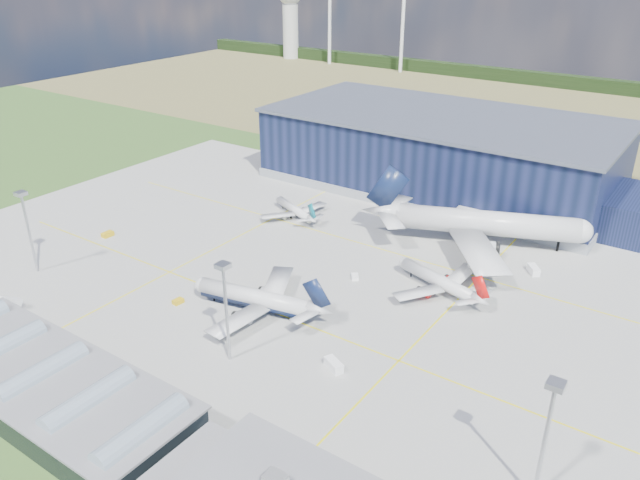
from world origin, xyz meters
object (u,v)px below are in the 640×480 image
(gse_tug_a, at_px, (108,234))
(airstair, at_px, (11,307))
(light_mast_west, at_px, (26,219))
(airliner_navy, at_px, (254,289))
(airliner_widebody, at_px, (487,211))
(hangar, at_px, (447,155))
(gse_van_a, at_px, (334,365))
(gse_tug_b, at_px, (178,301))
(gse_cart_b, at_px, (355,277))
(gse_van_b, at_px, (533,270))
(light_mast_center, at_px, (225,297))
(airliner_red, at_px, (438,274))
(airliner_regional, at_px, (294,205))
(light_mast_east, at_px, (548,423))

(gse_tug_a, relative_size, airstair, 0.71)
(light_mast_west, xyz_separation_m, airliner_navy, (61.91, 18.00, -9.38))
(airliner_widebody, xyz_separation_m, gse_tug_a, (-95.94, -59.67, -10.09))
(hangar, relative_size, gse_van_a, 30.27)
(gse_tug_b, height_order, gse_cart_b, gse_cart_b)
(light_mast_west, distance_m, gse_van_b, 135.05)
(gse_van_b, bearing_deg, gse_van_a, -146.07)
(light_mast_center, height_order, gse_van_b, light_mast_center)
(hangar, height_order, gse_tug_b, hangar)
(airliner_red, distance_m, gse_cart_b, 22.09)
(light_mast_west, xyz_separation_m, airliner_widebody, (93.29, 85.00, -4.63))
(airliner_navy, xyz_separation_m, airliner_regional, (-27.17, 52.00, -2.01))
(hangar, relative_size, airliner_regional, 5.84)
(hangar, xyz_separation_m, airstair, (-48.46, -140.80, -10.08))
(airliner_navy, xyz_separation_m, airliner_widebody, (31.38, 67.00, 4.75))
(airliner_navy, height_order, airstair, airliner_navy)
(gse_tug_b, relative_size, gse_van_a, 0.55)
(gse_tug_b, bearing_deg, airliner_widebody, 62.48)
(airliner_red, height_order, airliner_regional, airliner_red)
(light_mast_east, height_order, airliner_navy, light_mast_east)
(airliner_red, relative_size, gse_van_b, 6.50)
(light_mast_west, height_order, gse_van_a, light_mast_west)
(gse_cart_b, bearing_deg, airliner_red, -19.52)
(light_mast_east, distance_m, airliner_red, 67.15)
(light_mast_west, distance_m, airstair, 25.59)
(airliner_regional, xyz_separation_m, gse_tug_b, (9.24, -60.12, -3.47))
(airliner_navy, bearing_deg, airstair, 24.56)
(light_mast_east, bearing_deg, light_mast_center, 180.00)
(hangar, relative_size, gse_tug_b, 54.97)
(hangar, relative_size, gse_tug_a, 42.20)
(light_mast_west, relative_size, airstair, 4.78)
(light_mast_center, relative_size, airliner_widebody, 0.35)
(hangar, distance_m, gse_cart_b, 80.77)
(gse_cart_b, bearing_deg, airliner_widebody, 25.98)
(airliner_regional, distance_m, airstair, 88.42)
(light_mast_center, xyz_separation_m, airliner_navy, (-8.09, 18.00, -9.38))
(airliner_red, relative_size, gse_tug_b, 11.35)
(gse_van_b, bearing_deg, airliner_regional, 145.68)
(airliner_navy, xyz_separation_m, airstair, (-47.56, -34.00, -4.51))
(airliner_navy, bearing_deg, gse_tug_a, -17.47)
(airliner_red, distance_m, gse_tug_a, 100.19)
(airliner_regional, relative_size, gse_van_b, 5.38)
(hangar, height_order, gse_van_a, hangar)
(light_mast_west, bearing_deg, gse_tug_a, 95.97)
(hangar, distance_m, light_mast_east, 144.23)
(light_mast_west, bearing_deg, gse_van_a, 6.18)
(gse_van_a, bearing_deg, hangar, 38.21)
(airliner_navy, distance_m, airliner_regional, 58.70)
(airliner_navy, xyz_separation_m, gse_van_a, (28.26, -8.24, -5.01))
(gse_van_b, xyz_separation_m, airstair, (-96.68, -91.53, 0.48))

